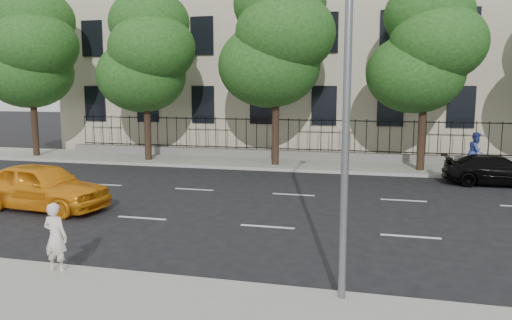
{
  "coord_description": "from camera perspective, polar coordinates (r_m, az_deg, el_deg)",
  "views": [
    {
      "loc": [
        3.09,
        -11.26,
        4.04
      ],
      "look_at": [
        -0.47,
        3.0,
        1.88
      ],
      "focal_mm": 35.0,
      "sensor_mm": 36.0,
      "label": 1
    }
  ],
  "objects": [
    {
      "name": "tree_c",
      "position": [
        25.24,
        2.47,
        13.74
      ],
      "size": [
        5.89,
        5.5,
        9.8
      ],
      "color": "#382619",
      "rests_on": "far_sidewalk"
    },
    {
      "name": "tree_b",
      "position": [
        27.47,
        -12.32,
        11.93
      ],
      "size": [
        5.53,
        5.12,
        8.97
      ],
      "color": "#382619",
      "rests_on": "far_sidewalk"
    },
    {
      "name": "ground",
      "position": [
        12.36,
        -1.28,
        -10.74
      ],
      "size": [
        120.0,
        120.0,
        0.0
      ],
      "primitive_type": "plane",
      "color": "black",
      "rests_on": "ground"
    },
    {
      "name": "iron_fence",
      "position": [
        27.35,
        7.41,
        1.16
      ],
      "size": [
        30.0,
        0.5,
        2.2
      ],
      "color": "slate",
      "rests_on": "far_sidewalk"
    },
    {
      "name": "woman_near",
      "position": [
        11.48,
        -21.94,
        -8.17
      ],
      "size": [
        0.57,
        0.39,
        1.49
      ],
      "primitive_type": "imported",
      "rotation": [
        0.0,
        0.0,
        3.08
      ],
      "color": "silver",
      "rests_on": "near_sidewalk"
    },
    {
      "name": "tree_a",
      "position": [
        31.2,
        -24.19,
        11.47
      ],
      "size": [
        5.71,
        5.31,
        9.39
      ],
      "color": "#382619",
      "rests_on": "far_sidewalk"
    },
    {
      "name": "black_sedan",
      "position": [
        22.92,
        25.81,
        -1.06
      ],
      "size": [
        4.32,
        1.82,
        1.24
      ],
      "primitive_type": "imported",
      "rotation": [
        0.0,
        0.0,
        1.59
      ],
      "color": "black",
      "rests_on": "ground"
    },
    {
      "name": "far_sidewalk",
      "position": [
        25.75,
        6.95,
        -0.56
      ],
      "size": [
        60.0,
        4.0,
        0.15
      ],
      "primitive_type": "cube",
      "color": "gray",
      "rests_on": "ground"
    },
    {
      "name": "yellow_taxi",
      "position": [
        17.97,
        -23.24,
        -2.78
      ],
      "size": [
        4.77,
        2.34,
        1.56
      ],
      "primitive_type": "imported",
      "rotation": [
        0.0,
        0.0,
        1.46
      ],
      "color": "orange",
      "rests_on": "ground"
    },
    {
      "name": "lane_markings",
      "position": [
        16.8,
        3.01,
        -5.56
      ],
      "size": [
        49.6,
        4.62,
        0.01
      ],
      "primitive_type": null,
      "color": "silver",
      "rests_on": "ground"
    },
    {
      "name": "pedestrian_far",
      "position": [
        25.51,
        23.85,
        0.9
      ],
      "size": [
        0.98,
        1.08,
        1.8
      ],
      "primitive_type": "imported",
      "rotation": [
        0.0,
        0.0,
        1.15
      ],
      "color": "#2F418F",
      "rests_on": "far_sidewalk"
    },
    {
      "name": "masonry_building",
      "position": [
        34.7,
        9.13,
        16.5
      ],
      "size": [
        34.6,
        12.11,
        18.5
      ],
      "color": "beige",
      "rests_on": "ground"
    },
    {
      "name": "tree_d",
      "position": [
        24.76,
        18.91,
        12.08
      ],
      "size": [
        5.34,
        4.94,
        8.84
      ],
      "color": "#382619",
      "rests_on": "far_sidewalk"
    },
    {
      "name": "street_light",
      "position": [
        9.57,
        10.76,
        14.85
      ],
      "size": [
        0.25,
        3.32,
        8.05
      ],
      "color": "slate",
      "rests_on": "near_sidewalk"
    }
  ]
}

